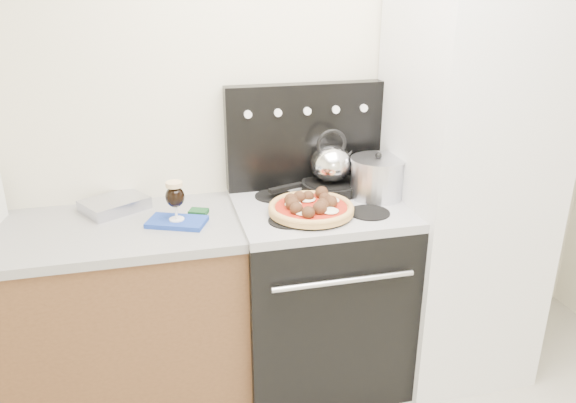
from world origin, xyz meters
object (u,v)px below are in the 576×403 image
object	(u,v)px
fridge	(462,187)
tea_kettle	(331,160)
base_cabinet	(79,327)
stove_body	(318,296)
pizza_pan	(311,213)
skillet	(330,187)
stock_pot	(377,179)
oven_mitt	(177,222)
pizza	(311,206)
beer_glass	(175,201)

from	to	relation	value
fridge	tea_kettle	distance (m)	0.64
base_cabinet	stove_body	world-z (taller)	stove_body
tea_kettle	base_cabinet	bearing A→B (deg)	-161.34
pizza_pan	skillet	distance (m)	0.30
skillet	stock_pot	size ratio (longest dim) A/B	1.13
oven_mitt	stock_pot	size ratio (longest dim) A/B	0.99
pizza_pan	skillet	size ratio (longest dim) A/B	1.25
oven_mitt	pizza	bearing A→B (deg)	-8.02
pizza_pan	stove_body	bearing A→B (deg)	54.98
oven_mitt	pizza	distance (m)	0.58
beer_glass	skillet	world-z (taller)	beer_glass
pizza	tea_kettle	bearing A→B (deg)	56.00
pizza_pan	fridge	bearing A→B (deg)	5.66
pizza_pan	tea_kettle	size ratio (longest dim) A/B	1.61
tea_kettle	beer_glass	bearing A→B (deg)	-154.27
oven_mitt	pizza_pan	world-z (taller)	pizza_pan
fridge	stock_pot	distance (m)	0.42
beer_glass	pizza_pan	xyz separation A→B (m)	(0.57, -0.08, -0.08)
pizza_pan	pizza	xyz separation A→B (m)	(0.00, 0.00, 0.03)
stove_body	fridge	world-z (taller)	fridge
pizza	pizza_pan	bearing A→B (deg)	0.00
skillet	beer_glass	bearing A→B (deg)	-167.09
base_cabinet	stock_pot	bearing A→B (deg)	0.34
base_cabinet	beer_glass	size ratio (longest dim) A/B	8.35
beer_glass	tea_kettle	distance (m)	0.76
fridge	beer_glass	distance (m)	1.34
stock_pot	pizza	bearing A→B (deg)	-159.37
pizza_pan	stock_pot	size ratio (longest dim) A/B	1.42
stove_body	tea_kettle	bearing A→B (deg)	56.72
pizza_pan	tea_kettle	distance (m)	0.34
fridge	pizza_pan	world-z (taller)	fridge
stove_body	pizza	xyz separation A→B (m)	(-0.07, -0.10, 0.52)
skillet	tea_kettle	xyz separation A→B (m)	(0.00, 0.00, 0.13)
stove_body	tea_kettle	world-z (taller)	tea_kettle
beer_glass	skillet	bearing A→B (deg)	12.91
stove_body	pizza_pan	xyz separation A→B (m)	(-0.07, -0.10, 0.49)
beer_glass	stock_pot	size ratio (longest dim) A/B	0.71
oven_mitt	stock_pot	distance (m)	0.93
stove_body	fridge	bearing A→B (deg)	-2.05
fridge	skillet	size ratio (longest dim) A/B	6.84
oven_mitt	pizza	world-z (taller)	pizza
stove_body	beer_glass	xyz separation A→B (m)	(-0.64, -0.02, 0.57)
pizza_pan	skillet	xyz separation A→B (m)	(0.17, 0.25, 0.02)
pizza_pan	stock_pot	world-z (taller)	stock_pot
oven_mitt	tea_kettle	world-z (taller)	tea_kettle
base_cabinet	pizza	xyz separation A→B (m)	(1.03, -0.13, 0.53)
base_cabinet	tea_kettle	size ratio (longest dim) A/B	6.72
pizza_pan	beer_glass	bearing A→B (deg)	171.98
stove_body	oven_mitt	world-z (taller)	oven_mitt
pizza	stock_pot	xyz separation A→B (m)	(0.36, 0.13, 0.05)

